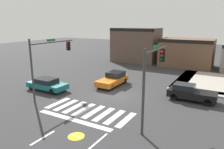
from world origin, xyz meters
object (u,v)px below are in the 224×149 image
Objects in this scene: car_black at (190,93)px; car_orange at (113,79)px; traffic_signal_southwest at (49,56)px; traffic_signal_southeast at (153,71)px; car_teal at (47,84)px.

car_black reaches higher than car_orange.
traffic_signal_southwest is 1.02× the size of traffic_signal_southeast.
traffic_signal_southwest is 3.77m from car_teal.
car_teal is (-14.00, -4.50, -0.06)m from car_black.
traffic_signal_southeast reaches higher than car_orange.
traffic_signal_southwest is at bearing -156.62° from car_black.
car_orange is at bearing 44.84° from traffic_signal_southeast.
traffic_signal_southwest is at bearing 150.87° from car_teal.
car_black is 0.96× the size of car_teal.
traffic_signal_southwest is 1.29× the size of car_teal.
car_teal is 7.40m from car_orange.
car_black is 8.78m from car_orange.
traffic_signal_southwest is 13.93m from car_black.
traffic_signal_southeast is 7.48m from car_black.
traffic_signal_southwest is 7.83m from car_orange.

